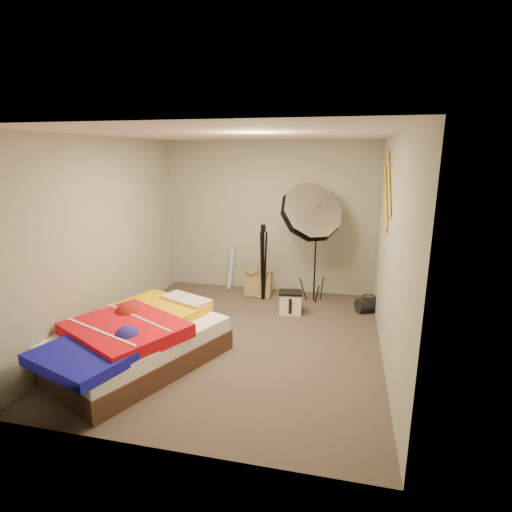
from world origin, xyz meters
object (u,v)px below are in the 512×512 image
(tote_bag, at_px, (258,283))
(photo_umbrella, at_px, (310,214))
(duffel_bag, at_px, (368,305))
(bed, at_px, (135,340))
(camera_tripod, at_px, (263,257))
(wrapping_roll, at_px, (231,269))
(camera_case, at_px, (290,303))

(tote_bag, distance_m, photo_umbrella, 1.46)
(photo_umbrella, bearing_deg, duffel_bag, -8.19)
(duffel_bag, distance_m, bed, 3.37)
(camera_tripod, bearing_deg, duffel_bag, -6.21)
(tote_bag, bearing_deg, wrapping_roll, 157.72)
(camera_case, relative_size, photo_umbrella, 0.16)
(tote_bag, height_order, camera_tripod, camera_tripod)
(duffel_bag, relative_size, bed, 0.15)
(camera_case, bearing_deg, duffel_bag, 8.03)
(tote_bag, height_order, bed, bed)
(bed, height_order, camera_tripod, camera_tripod)
(tote_bag, distance_m, duffel_bag, 1.77)
(tote_bag, xyz_separation_m, camera_case, (0.62, -0.61, -0.07))
(tote_bag, xyz_separation_m, photo_umbrella, (0.82, -0.16, 1.20))
(camera_case, height_order, camera_tripod, camera_tripod)
(tote_bag, xyz_separation_m, bed, (-0.88, -2.40, 0.05))
(tote_bag, height_order, photo_umbrella, photo_umbrella)
(camera_case, height_order, bed, bed)
(tote_bag, bearing_deg, camera_case, -38.74)
(tote_bag, relative_size, duffel_bag, 1.27)
(tote_bag, bearing_deg, photo_umbrella, -4.98)
(wrapping_roll, distance_m, photo_umbrella, 1.81)
(duffel_bag, distance_m, photo_umbrella, 1.61)
(camera_case, distance_m, duffel_bag, 1.17)
(tote_bag, distance_m, camera_case, 0.87)
(camera_case, bearing_deg, bed, -137.57)
(duffel_bag, xyz_separation_m, photo_umbrella, (-0.92, 0.13, 1.31))
(duffel_bag, distance_m, camera_tripod, 1.75)
(bed, height_order, photo_umbrella, photo_umbrella)
(wrapping_roll, distance_m, camera_case, 1.49)
(wrapping_roll, relative_size, camera_tripod, 0.56)
(tote_bag, relative_size, bed, 0.19)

